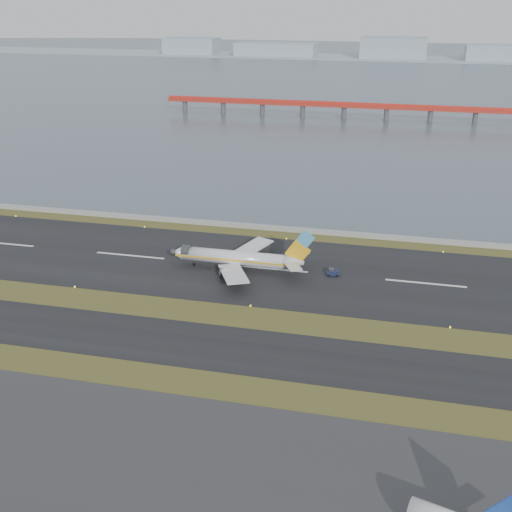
# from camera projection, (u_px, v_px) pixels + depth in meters

# --- Properties ---
(ground) EXTENTS (1000.00, 1000.00, 0.00)m
(ground) POSITION_uv_depth(u_px,v_px,m) (243.00, 322.00, 143.08)
(ground) COLOR #3F491A
(ground) RESTS_ON ground
(apron_strip) EXTENTS (1000.00, 50.00, 0.10)m
(apron_strip) POSITION_uv_depth(u_px,v_px,m) (149.00, 496.00, 93.61)
(apron_strip) COLOR #303033
(apron_strip) RESTS_ON ground
(taxiway_strip) EXTENTS (1000.00, 18.00, 0.10)m
(taxiway_strip) POSITION_uv_depth(u_px,v_px,m) (228.00, 348.00, 132.27)
(taxiway_strip) COLOR black
(taxiway_strip) RESTS_ON ground
(runway_strip) EXTENTS (1000.00, 45.00, 0.10)m
(runway_strip) POSITION_uv_depth(u_px,v_px,m) (271.00, 269.00, 170.03)
(runway_strip) COLOR black
(runway_strip) RESTS_ON ground
(seawall) EXTENTS (1000.00, 2.50, 1.00)m
(seawall) POSITION_uv_depth(u_px,v_px,m) (291.00, 229.00, 196.83)
(seawall) COLOR gray
(seawall) RESTS_ON ground
(bay_water) EXTENTS (1400.00, 800.00, 1.30)m
(bay_water) POSITION_uv_depth(u_px,v_px,m) (374.00, 76.00, 556.64)
(bay_water) COLOR #445261
(bay_water) RESTS_ON ground
(red_pier) EXTENTS (260.00, 5.00, 10.20)m
(red_pier) POSITION_uv_depth(u_px,v_px,m) (387.00, 108.00, 360.81)
(red_pier) COLOR red
(red_pier) RESTS_ON ground
(far_shoreline) EXTENTS (1400.00, 80.00, 60.50)m
(far_shoreline) POSITION_uv_depth(u_px,v_px,m) (396.00, 53.00, 695.28)
(far_shoreline) COLOR #98A8B3
(far_shoreline) RESTS_ON ground
(airliner) EXTENTS (38.52, 32.89, 12.80)m
(airliner) POSITION_uv_depth(u_px,v_px,m) (239.00, 258.00, 167.97)
(airliner) COLOR silver
(airliner) RESTS_ON ground
(pushback_tug) EXTENTS (3.33, 2.24, 1.99)m
(pushback_tug) POSITION_uv_depth(u_px,v_px,m) (333.00, 272.00, 165.69)
(pushback_tug) COLOR #161C3E
(pushback_tug) RESTS_ON ground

